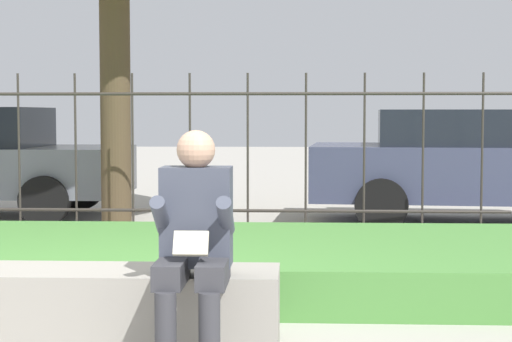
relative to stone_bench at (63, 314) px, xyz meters
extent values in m
cube|color=gray|center=(0.00, 0.00, 0.03)|extent=(2.49, 0.53, 0.47)
cylinder|color=#38383D|center=(0.69, -0.60, 0.07)|extent=(0.11, 0.11, 0.38)
cube|color=#38383D|center=(0.69, -0.39, 0.32)|extent=(0.15, 0.42, 0.13)
cylinder|color=#38383D|center=(0.91, -0.60, 0.07)|extent=(0.11, 0.11, 0.38)
cube|color=#38383D|center=(0.91, -0.39, 0.32)|extent=(0.15, 0.42, 0.13)
cube|color=#424756|center=(0.80, -0.18, 0.59)|extent=(0.38, 0.24, 0.54)
sphere|color=tan|center=(0.80, -0.20, 0.96)|extent=(0.21, 0.21, 0.21)
cylinder|color=#424756|center=(0.63, -0.34, 0.61)|extent=(0.08, 0.29, 0.24)
cylinder|color=#424756|center=(0.97, -0.34, 0.61)|extent=(0.08, 0.29, 0.24)
cube|color=beige|center=(0.80, -0.44, 0.48)|extent=(0.18, 0.09, 0.13)
cube|color=#4C893D|center=(-0.05, 1.96, -0.04)|extent=(9.19, 2.52, 0.34)
cylinder|color=#332D28|center=(-0.05, 4.01, 0.14)|extent=(7.19, 0.03, 0.03)
cylinder|color=#332D28|center=(-0.05, 4.01, 1.35)|extent=(7.19, 0.03, 0.03)
cylinder|color=#332D28|center=(-1.55, 4.01, 0.68)|extent=(0.02, 0.02, 1.78)
cylinder|color=#332D28|center=(-0.95, 4.01, 0.68)|extent=(0.02, 0.02, 1.78)
cylinder|color=#332D28|center=(-0.35, 4.01, 0.68)|extent=(0.02, 0.02, 1.78)
cylinder|color=#332D28|center=(0.25, 4.01, 0.68)|extent=(0.02, 0.02, 1.78)
cylinder|color=#332D28|center=(0.85, 4.01, 0.68)|extent=(0.02, 0.02, 1.78)
cylinder|color=#332D28|center=(1.44, 4.01, 0.68)|extent=(0.02, 0.02, 1.78)
cylinder|color=#332D28|center=(2.04, 4.01, 0.68)|extent=(0.02, 0.02, 1.78)
cylinder|color=#332D28|center=(2.64, 4.01, 0.68)|extent=(0.02, 0.02, 1.78)
cylinder|color=#332D28|center=(3.24, 4.01, 0.68)|extent=(0.02, 0.02, 1.78)
cylinder|color=black|center=(-1.70, 5.39, 0.09)|extent=(0.61, 0.20, 0.61)
cylinder|color=black|center=(-1.70, 7.13, 0.09)|extent=(0.61, 0.20, 0.61)
cube|color=#383D56|center=(3.77, 5.81, 0.43)|extent=(4.56, 2.07, 0.66)
cube|color=black|center=(3.59, 5.82, 0.98)|extent=(2.56, 1.70, 0.44)
cylinder|color=black|center=(2.33, 5.08, 0.10)|extent=(0.63, 0.25, 0.62)
cylinder|color=black|center=(2.47, 6.76, 0.10)|extent=(0.63, 0.25, 0.62)
cylinder|color=#4C3D28|center=(-0.68, 4.73, 1.65)|extent=(0.34, 0.34, 3.72)
camera|label=1|loc=(1.33, -4.79, 1.15)|focal=60.00mm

